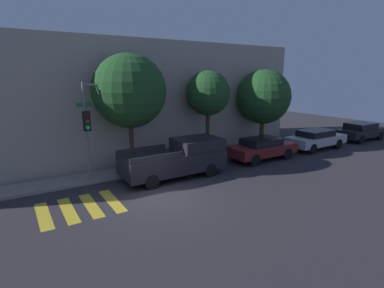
{
  "coord_description": "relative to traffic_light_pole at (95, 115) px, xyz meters",
  "views": [
    {
      "loc": [
        -5.07,
        -10.81,
        5.07
      ],
      "look_at": [
        2.97,
        2.1,
        1.6
      ],
      "focal_mm": 28.0,
      "sensor_mm": 36.0,
      "label": 1
    }
  ],
  "objects": [
    {
      "name": "tree_near_corner",
      "position": [
        1.95,
        0.6,
        1.04
      ],
      "size": [
        3.78,
        3.78,
        6.21
      ],
      "color": "#42301E",
      "rests_on": "ground"
    },
    {
      "name": "crosswalk",
      "position": [
        -1.47,
        -2.57,
        -3.27
      ],
      "size": [
        3.04,
        2.6,
        0.0
      ],
      "color": "gold",
      "rests_on": "ground"
    },
    {
      "name": "traffic_light_pole",
      "position": [
        0.0,
        0.0,
        0.0
      ],
      "size": [
        2.23,
        0.56,
        4.81
      ],
      "color": "slate",
      "rests_on": "ground"
    },
    {
      "name": "tree_far_end",
      "position": [
        11.4,
        0.6,
        0.4
      ],
      "size": [
        3.64,
        3.64,
        5.51
      ],
      "color": "#4C3823",
      "rests_on": "ground"
    },
    {
      "name": "sedan_middle",
      "position": [
        14.86,
        -1.27,
        -2.52
      ],
      "size": [
        4.57,
        1.81,
        1.37
      ],
      "color": "#B7BABF",
      "rests_on": "ground"
    },
    {
      "name": "sidewalk",
      "position": [
        1.58,
        0.63,
        -3.2
      ],
      "size": [
        26.0,
        1.6,
        0.14
      ],
      "primitive_type": "cube",
      "color": "gray",
      "rests_on": "ground"
    },
    {
      "name": "building_row",
      "position": [
        1.58,
        4.83,
        0.29
      ],
      "size": [
        26.0,
        6.0,
        7.12
      ],
      "primitive_type": "cube",
      "color": "#A89E8E",
      "rests_on": "ground"
    },
    {
      "name": "sedan_far_end",
      "position": [
        20.54,
        -1.27,
        -2.51
      ],
      "size": [
        4.55,
        1.85,
        1.41
      ],
      "color": "black",
      "rests_on": "ground"
    },
    {
      "name": "sedan_near_corner",
      "position": [
        9.63,
        -1.27,
        -2.53
      ],
      "size": [
        4.39,
        1.8,
        1.35
      ],
      "color": "maroon",
      "rests_on": "ground"
    },
    {
      "name": "pickup_truck",
      "position": [
        3.71,
        -1.27,
        -2.31
      ],
      "size": [
        5.29,
        2.12,
        1.88
      ],
      "color": "black",
      "rests_on": "ground"
    },
    {
      "name": "tree_midblock",
      "position": [
        6.83,
        0.6,
        0.77
      ],
      "size": [
        2.65,
        2.65,
        5.39
      ],
      "color": "#42301E",
      "rests_on": "ground"
    },
    {
      "name": "ground_plane",
      "position": [
        1.58,
        -3.37,
        -3.27
      ],
      "size": [
        60.0,
        60.0,
        0.0
      ],
      "primitive_type": "plane",
      "color": "#2D2B30"
    }
  ]
}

